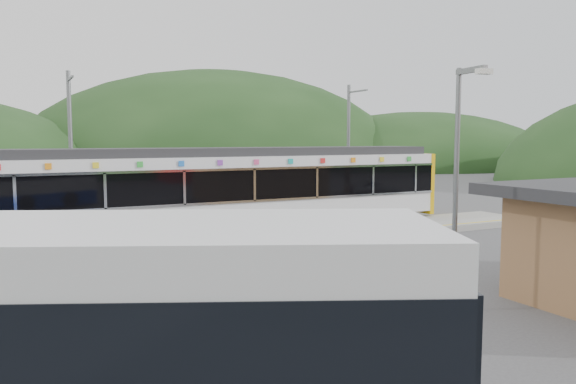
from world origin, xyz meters
name	(u,v)px	position (x,y,z in m)	size (l,w,h in m)	color
ground	(313,257)	(0.00, 0.00, 0.00)	(120.00, 120.00, 0.00)	#4C4C4F
hills	(371,224)	(6.19, 5.29, 0.00)	(146.00, 149.00, 26.00)	#1E3D19
platform	(273,238)	(0.00, 3.30, 0.15)	(26.00, 3.20, 0.30)	#9E9E99
yellow_line	(287,239)	(0.00, 2.00, 0.30)	(26.00, 0.10, 0.01)	yellow
train	(231,186)	(-0.75, 6.00, 2.06)	(20.44, 3.01, 3.74)	black
catenary_mast_west	(71,150)	(-7.00, 8.56, 3.65)	(0.18, 1.80, 7.00)	slate
catenary_mast_east	(349,148)	(7.00, 8.56, 3.65)	(0.18, 1.80, 7.00)	slate
lamp_post	(460,168)	(-0.01, -7.03, 3.46)	(0.37, 1.04, 5.79)	slate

